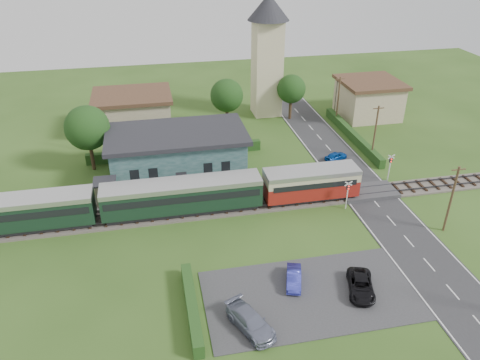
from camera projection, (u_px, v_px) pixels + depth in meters
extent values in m
plane|color=#2D4C19|center=(286.00, 213.00, 48.19)|extent=(120.00, 120.00, 0.00)
cube|color=#4C443D|center=(280.00, 202.00, 49.85)|extent=(76.00, 3.20, 0.20)
cube|color=#3F3F47|center=(282.00, 203.00, 49.08)|extent=(76.00, 0.08, 0.15)
cube|color=#3F3F47|center=(279.00, 196.00, 50.31)|extent=(76.00, 0.08, 0.15)
cube|color=#28282B|center=(376.00, 203.00, 49.92)|extent=(6.00, 70.00, 0.05)
cube|color=#333335|center=(310.00, 295.00, 37.65)|extent=(17.00, 9.00, 0.08)
cube|color=#333335|center=(368.00, 192.00, 51.53)|extent=(6.20, 3.40, 0.45)
cube|color=gray|center=(184.00, 196.00, 50.79)|extent=(30.00, 3.00, 0.45)
cube|color=beige|center=(106.00, 192.00, 48.70)|extent=(2.00, 2.00, 2.40)
cube|color=#232328|center=(104.00, 181.00, 48.07)|extent=(2.30, 2.30, 0.15)
cube|color=#204645|center=(178.00, 155.00, 54.68)|extent=(15.00, 8.00, 4.80)
cube|color=#232328|center=(176.00, 134.00, 53.39)|extent=(16.00, 9.00, 0.50)
cube|color=#232328|center=(182.00, 181.00, 51.95)|extent=(1.20, 0.12, 2.20)
cube|color=black|center=(134.00, 175.00, 50.44)|extent=(1.00, 0.12, 1.20)
cube|color=black|center=(153.00, 173.00, 50.79)|extent=(1.00, 0.12, 1.20)
cube|color=black|center=(208.00, 168.00, 51.84)|extent=(1.00, 0.12, 1.20)
cube|color=black|center=(226.00, 166.00, 52.19)|extent=(1.00, 0.12, 1.20)
cube|color=#232328|center=(310.00, 195.00, 50.18)|extent=(9.00, 2.20, 0.50)
cube|color=maroon|center=(311.00, 187.00, 49.70)|extent=(10.00, 2.80, 1.80)
cube|color=#BDB791|center=(311.00, 177.00, 49.09)|extent=(10.00, 2.82, 0.90)
cube|color=black|center=(311.00, 180.00, 49.26)|extent=(9.00, 2.88, 0.60)
cube|color=#B8B8B8|center=(312.00, 171.00, 48.77)|extent=(10.00, 2.90, 0.45)
cube|color=#232328|center=(183.00, 209.00, 47.82)|extent=(15.20, 2.20, 0.50)
cube|color=black|center=(182.00, 196.00, 47.08)|extent=(16.00, 2.80, 2.60)
cube|color=black|center=(182.00, 193.00, 46.89)|extent=(15.40, 2.86, 0.70)
cube|color=#B8B8B8|center=(182.00, 184.00, 46.40)|extent=(16.00, 2.90, 0.50)
cube|color=#232328|center=(11.00, 227.00, 44.93)|extent=(15.20, 2.20, 0.50)
cube|color=black|center=(7.00, 214.00, 44.19)|extent=(16.00, 2.80, 2.60)
cube|color=black|center=(6.00, 211.00, 44.00)|extent=(15.40, 2.86, 0.70)
cube|color=#B8B8B8|center=(3.00, 202.00, 43.51)|extent=(16.00, 2.90, 0.50)
cube|color=beige|center=(267.00, 69.00, 69.59)|extent=(4.00, 4.00, 14.00)
cone|color=#232328|center=(269.00, 7.00, 65.29)|extent=(6.00, 6.00, 3.60)
cube|color=tan|center=(134.00, 114.00, 65.74)|extent=(10.00, 8.00, 5.00)
cube|color=#472D1E|center=(131.00, 95.00, 64.39)|extent=(10.80, 8.80, 0.50)
cube|color=tan|center=(368.00, 100.00, 70.98)|extent=(8.00, 8.00, 5.00)
cube|color=#472D1E|center=(371.00, 82.00, 69.63)|extent=(8.80, 8.80, 0.50)
cube|color=#193814|center=(192.00, 307.00, 35.72)|extent=(0.80, 9.00, 1.20)
cube|color=#193814|center=(352.00, 135.00, 64.05)|extent=(0.80, 18.00, 1.20)
cube|color=#193814|center=(176.00, 152.00, 59.39)|extent=(22.00, 0.80, 1.30)
cylinder|color=#332316|center=(92.00, 154.00, 55.67)|extent=(0.44, 0.44, 4.12)
sphere|color=#143311|center=(87.00, 128.00, 54.04)|extent=(5.20, 5.20, 5.20)
cylinder|color=#332316|center=(227.00, 116.00, 66.57)|extent=(0.44, 0.44, 3.85)
sphere|color=#143311|center=(227.00, 95.00, 65.05)|extent=(4.60, 4.60, 4.60)
cylinder|color=#332316|center=(290.00, 108.00, 70.09)|extent=(0.44, 0.44, 3.58)
sphere|color=#143311|center=(291.00, 89.00, 68.68)|extent=(4.20, 4.20, 4.20)
cylinder|color=#473321|center=(451.00, 200.00, 43.82)|extent=(0.22, 0.22, 7.00)
cube|color=#473321|center=(459.00, 170.00, 42.26)|extent=(1.40, 0.10, 0.10)
cylinder|color=#473321|center=(375.00, 133.00, 57.51)|extent=(0.22, 0.22, 7.00)
cube|color=#473321|center=(379.00, 108.00, 55.94)|extent=(1.40, 0.10, 0.10)
cylinder|color=#473321|center=(338.00, 100.00, 67.77)|extent=(0.22, 0.22, 7.00)
cube|color=#473321|center=(340.00, 79.00, 66.20)|extent=(1.40, 0.10, 0.10)
cylinder|color=silver|center=(347.00, 196.00, 48.23)|extent=(0.12, 0.12, 3.00)
cube|color=#232328|center=(348.00, 187.00, 47.69)|extent=(0.35, 0.18, 0.55)
sphere|color=#FF190C|center=(349.00, 186.00, 47.52)|extent=(0.14, 0.14, 0.14)
sphere|color=#FF190C|center=(348.00, 189.00, 47.66)|extent=(0.14, 0.14, 0.14)
cube|color=silver|center=(349.00, 184.00, 47.50)|extent=(0.84, 0.05, 0.55)
cube|color=silver|center=(349.00, 184.00, 47.50)|extent=(0.84, 0.05, 0.55)
cylinder|color=silver|center=(389.00, 169.00, 53.59)|extent=(0.12, 0.12, 3.00)
cube|color=#232328|center=(391.00, 160.00, 53.05)|extent=(0.35, 0.18, 0.55)
sphere|color=#FF190C|center=(392.00, 159.00, 52.88)|extent=(0.14, 0.14, 0.14)
sphere|color=#FF190C|center=(391.00, 162.00, 53.02)|extent=(0.14, 0.14, 0.14)
cube|color=silver|center=(391.00, 157.00, 52.86)|extent=(0.84, 0.05, 0.55)
cube|color=silver|center=(391.00, 157.00, 52.86)|extent=(0.84, 0.05, 0.55)
cylinder|color=#3F3F47|center=(79.00, 132.00, 60.24)|extent=(0.14, 0.14, 5.00)
sphere|color=orange|center=(75.00, 114.00, 59.02)|extent=(0.30, 0.30, 0.30)
cylinder|color=#3F3F47|center=(336.00, 95.00, 72.84)|extent=(0.14, 0.14, 5.00)
sphere|color=orange|center=(338.00, 80.00, 71.62)|extent=(0.30, 0.30, 0.30)
imported|color=#0A3E9B|center=(336.00, 156.00, 58.49)|extent=(3.30, 2.32, 1.04)
imported|color=#2A2E9A|center=(294.00, 278.00, 38.56)|extent=(2.11, 3.56, 1.11)
imported|color=gray|center=(251.00, 322.00, 34.21)|extent=(3.62, 5.00, 1.34)
imported|color=black|center=(361.00, 286.00, 37.70)|extent=(3.12, 4.60, 1.17)
imported|color=gray|center=(251.00, 182.00, 51.17)|extent=(0.73, 0.59, 1.73)
imported|color=gray|center=(134.00, 191.00, 49.43)|extent=(0.80, 0.95, 1.76)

